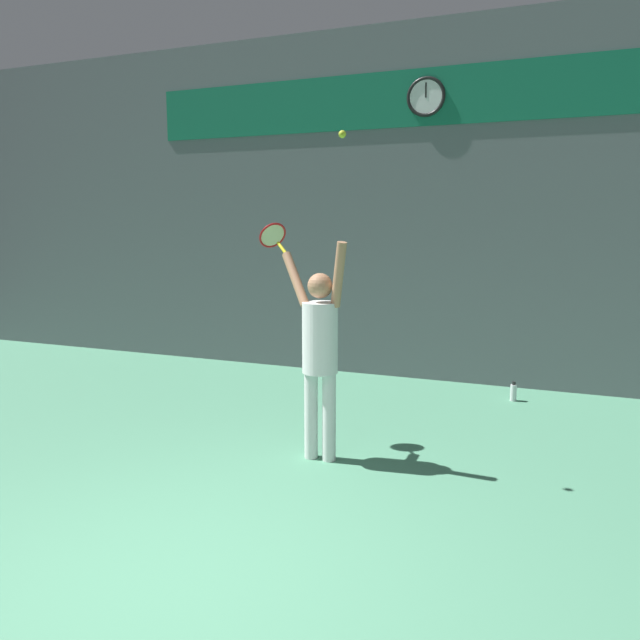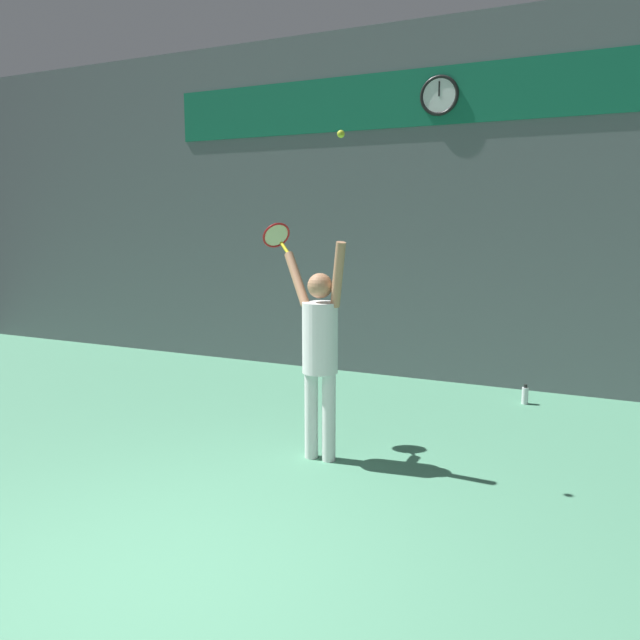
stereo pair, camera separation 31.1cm
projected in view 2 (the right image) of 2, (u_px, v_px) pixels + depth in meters
name	position (u px, v px, depth m)	size (l,w,h in m)	color
ground_plane	(147.00, 589.00, 3.89)	(18.00, 18.00, 0.00)	#4C8C6B
back_wall	(421.00, 206.00, 8.82)	(18.00, 0.10, 5.00)	slate
sponsor_banner	(422.00, 97.00, 8.54)	(7.98, 0.02, 0.77)	#146B4C
scoreboard_clock	(439.00, 95.00, 8.42)	(0.54, 0.05, 0.54)	white
tennis_player	(320.00, 346.00, 5.87)	(0.82, 0.47, 2.10)	white
tennis_racket	(277.00, 236.00, 6.36)	(0.41, 0.36, 0.32)	yellow
tennis_ball	(341.00, 134.00, 5.34)	(0.07, 0.07, 0.07)	#CCDB2D
water_bottle	(525.00, 395.00, 7.85)	(0.08, 0.08, 0.25)	silver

